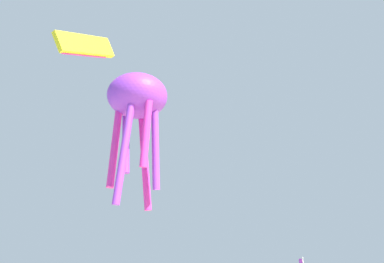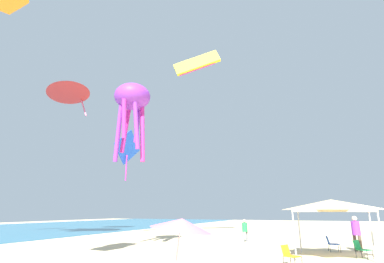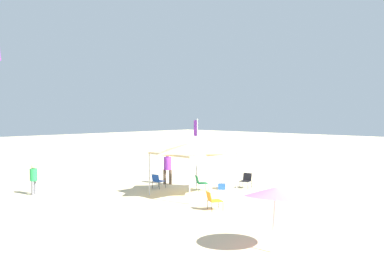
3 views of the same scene
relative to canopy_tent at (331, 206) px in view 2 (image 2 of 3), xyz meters
The scene contains 12 objects.
ground 3.22m from the canopy_tent, 69.50° to the right, with size 120.00×120.00×0.10m, color beige.
canopy_tent is the anchor object (origin of this frame).
beach_umbrella 9.09m from the canopy_tent, 149.56° to the left, with size 1.93×1.94×2.10m.
folding_chair_near_cooler 3.30m from the canopy_tent, ahead, with size 0.61×0.69×0.82m.
folding_chair_right_of_tent 4.03m from the canopy_tent, 147.29° to the left, with size 0.75×0.79×0.82m.
folding_chair_facing_ocean 2.30m from the canopy_tent, 64.75° to the right, with size 0.77×0.80×0.82m.
person_watching_sky 3.76m from the canopy_tent, 20.72° to the right, with size 0.45×0.45×1.90m.
person_kite_handler 8.42m from the canopy_tent, 43.69° to the left, with size 0.38×0.38×1.59m.
kite_parafoil_yellow 18.42m from the canopy_tent, 53.20° to the left, with size 1.88×4.48×2.77m.
kite_diamond_blue 20.31m from the canopy_tent, 65.87° to the left, with size 3.59×0.76×5.16m.
kite_delta_red 27.88m from the canopy_tent, 76.52° to the left, with size 5.85×5.89×3.75m.
kite_octopus_purple 13.11m from the canopy_tent, 96.29° to the left, with size 2.33×2.33×5.18m.
Camera 2 is at (-17.22, 2.61, 2.18)m, focal length 27.61 mm.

